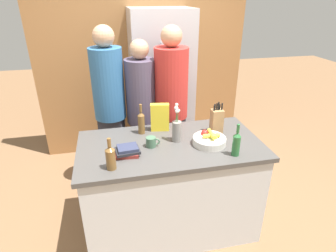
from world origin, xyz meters
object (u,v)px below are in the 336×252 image
object	(u,v)px
book_stack	(127,151)
bottle_wine	(141,122)
knife_block	(217,121)
bottle_oil	(236,143)
person_in_blue	(142,109)
refrigerator	(161,89)
person_at_sink	(110,103)
person_in_red_tee	(171,103)
fruit_bowl	(209,140)
cereal_box	(160,117)
flower_vase	(177,129)
bottle_vinegar	(111,157)
coffee_mug	(151,142)

from	to	relation	value
book_stack	bottle_wine	bearing A→B (deg)	65.79
knife_block	bottle_oil	bearing A→B (deg)	-89.42
book_stack	person_in_blue	size ratio (longest dim) A/B	0.12
refrigerator	person_at_sink	size ratio (longest dim) A/B	1.06
refrigerator	person_in_red_tee	bearing A→B (deg)	-92.14
book_stack	person_at_sink	xyz separation A→B (m)	(-0.11, 0.88, 0.09)
fruit_bowl	knife_block	world-z (taller)	knife_block
person_at_sink	cereal_box	bearing A→B (deg)	-31.27
fruit_bowl	person_at_sink	world-z (taller)	person_at_sink
refrigerator	flower_vase	world-z (taller)	refrigerator
cereal_box	person_at_sink	distance (m)	0.67
cereal_box	person_in_red_tee	xyz separation A→B (m)	(0.20, 0.40, -0.02)
bottle_oil	bottle_vinegar	size ratio (longest dim) A/B	1.07
bottle_vinegar	bottle_oil	bearing A→B (deg)	-0.88
fruit_bowl	refrigerator	bearing A→B (deg)	95.61
coffee_mug	bottle_vinegar	xyz separation A→B (m)	(-0.34, -0.26, 0.06)
flower_vase	bottle_wine	distance (m)	0.35
bottle_vinegar	person_in_blue	size ratio (longest dim) A/B	0.15
coffee_mug	person_at_sink	world-z (taller)	person_at_sink
cereal_box	person_in_red_tee	world-z (taller)	person_in_red_tee
bottle_vinegar	person_in_red_tee	distance (m)	1.17
refrigerator	cereal_box	size ratio (longest dim) A/B	7.39
knife_block	bottle_vinegar	xyz separation A→B (m)	(-0.97, -0.40, -0.02)
knife_block	cereal_box	size ratio (longest dim) A/B	1.14
person_at_sink	person_in_blue	size ratio (longest dim) A/B	1.08
refrigerator	bottle_vinegar	xyz separation A→B (m)	(-0.70, -1.63, 0.04)
cereal_box	bottle_wine	xyz separation A→B (m)	(-0.18, -0.03, -0.02)
bottle_oil	person_in_blue	distance (m)	1.21
fruit_bowl	bottle_wine	bearing A→B (deg)	148.86
flower_vase	book_stack	bearing A→B (deg)	-161.82
person_in_red_tee	cereal_box	bearing A→B (deg)	-140.91
bottle_vinegar	person_at_sink	size ratio (longest dim) A/B	0.14
bottle_oil	bottle_vinegar	bearing A→B (deg)	179.12
knife_block	coffee_mug	size ratio (longest dim) A/B	2.53
flower_vase	knife_block	bearing A→B (deg)	11.69
cereal_box	person_at_sink	bearing A→B (deg)	131.72
knife_block	book_stack	distance (m)	0.87
fruit_bowl	person_at_sink	size ratio (longest dim) A/B	0.16
bottle_wine	person_in_red_tee	xyz separation A→B (m)	(0.38, 0.42, 0.00)
flower_vase	book_stack	distance (m)	0.47
person_in_blue	coffee_mug	bearing A→B (deg)	-92.61
refrigerator	person_at_sink	bearing A→B (deg)	-139.41
bottle_oil	bottle_wine	distance (m)	0.87
knife_block	flower_vase	bearing A→B (deg)	-168.31
cereal_box	knife_block	bearing A→B (deg)	-17.45
fruit_bowl	bottle_wine	distance (m)	0.64
knife_block	book_stack	world-z (taller)	knife_block
bottle_vinegar	flower_vase	bearing A→B (deg)	28.91
bottle_wine	person_at_sink	xyz separation A→B (m)	(-0.27, 0.52, 0.01)
person_at_sink	coffee_mug	bearing A→B (deg)	-51.33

